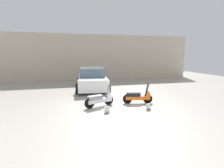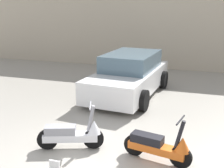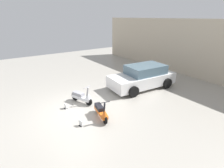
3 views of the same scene
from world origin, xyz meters
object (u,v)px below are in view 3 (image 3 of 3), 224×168
object	(u,v)px
scooter_front_right	(101,111)
car_rear_left	(143,77)
placard_near_left_scooter	(65,106)
scooter_front_left	(82,97)
placard_near_right_scooter	(81,123)

from	to	relation	value
scooter_front_right	car_rear_left	distance (m)	4.35
scooter_front_right	placard_near_left_scooter	bearing A→B (deg)	-139.28
scooter_front_right	scooter_front_left	bearing A→B (deg)	-167.63
scooter_front_left	placard_near_left_scooter	distance (m)	0.98
scooter_front_left	car_rear_left	xyz separation A→B (m)	(0.20, 4.04, 0.32)
placard_near_right_scooter	placard_near_left_scooter	bearing A→B (deg)	179.31
scooter_front_left	scooter_front_right	distance (m)	1.81
placard_near_left_scooter	placard_near_right_scooter	world-z (taller)	same
placard_near_left_scooter	placard_near_right_scooter	xyz separation A→B (m)	(1.74, -0.02, 0.00)
scooter_front_left	scooter_front_right	size ratio (longest dim) A/B	0.99
car_rear_left	placard_near_right_scooter	xyz separation A→B (m)	(1.61, -5.01, -0.56)
scooter_front_left	car_rear_left	size ratio (longest dim) A/B	0.32
scooter_front_right	placard_near_right_scooter	distance (m)	1.01
scooter_front_left	placard_near_left_scooter	world-z (taller)	scooter_front_left
scooter_front_right	car_rear_left	size ratio (longest dim) A/B	0.32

